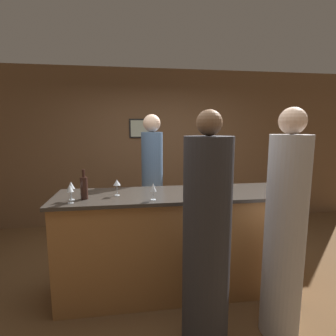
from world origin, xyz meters
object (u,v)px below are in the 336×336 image
Objects in this scene: guest_1 at (206,243)px; guest_0 at (285,233)px; ice_bucket at (223,182)px; bartender at (152,190)px; wine_bottle_0 at (84,187)px.

guest_0 is at bearing 3.08° from guest_1.
guest_1 reaches higher than ice_bucket.
ice_bucket is at bearing 63.06° from guest_1.
guest_0 is at bearing 122.23° from bartender.
guest_0 reaches higher than guest_1.
bartender reaches higher than guest_1.
guest_1 is at bearing -176.92° from guest_0.
ice_bucket is at bearing 106.33° from guest_0.
wine_bottle_0 is 1.54× the size of ice_bucket.
bartender is 1.81m from guest_0.
wine_bottle_0 is at bearing 51.33° from bartender.
guest_0 is 6.71× the size of wine_bottle_0.
wine_bottle_0 is (-0.73, -0.91, 0.27)m from bartender.
wine_bottle_0 is (-1.69, 0.62, 0.30)m from guest_0.
bartender reaches higher than guest_0.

